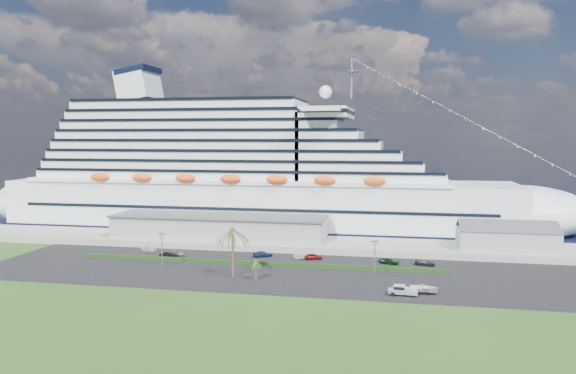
% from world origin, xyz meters
% --- Properties ---
extents(ground, '(420.00, 420.00, 0.00)m').
position_xyz_m(ground, '(0.00, 0.00, 0.00)').
color(ground, '#284C19').
rests_on(ground, ground).
extents(asphalt_lot, '(140.00, 38.00, 0.12)m').
position_xyz_m(asphalt_lot, '(0.00, 11.00, 0.06)').
color(asphalt_lot, black).
rests_on(asphalt_lot, ground).
extents(wharf, '(240.00, 20.00, 1.80)m').
position_xyz_m(wharf, '(0.00, 40.00, 0.90)').
color(wharf, gray).
rests_on(wharf, ground).
extents(water, '(420.00, 160.00, 0.02)m').
position_xyz_m(water, '(0.00, 130.00, 0.01)').
color(water, black).
rests_on(water, ground).
extents(cruise_ship, '(191.00, 38.00, 54.00)m').
position_xyz_m(cruise_ship, '(-21.53, 64.00, 16.69)').
color(cruise_ship, silver).
rests_on(cruise_ship, ground).
extents(terminal_building, '(61.00, 15.00, 6.30)m').
position_xyz_m(terminal_building, '(-25.00, 40.00, 5.01)').
color(terminal_building, gray).
rests_on(terminal_building, wharf).
extents(port_shed, '(24.00, 12.31, 7.37)m').
position_xyz_m(port_shed, '(52.00, 40.00, 4.40)').
color(port_shed, gray).
rests_on(port_shed, wharf).
extents(hedge, '(88.00, 1.10, 0.90)m').
position_xyz_m(hedge, '(-8.00, 16.00, 0.57)').
color(hedge, black).
rests_on(hedge, asphalt_lot).
extents(lamp_post_left, '(1.60, 0.35, 8.27)m').
position_xyz_m(lamp_post_left, '(-28.00, 8.00, 5.34)').
color(lamp_post_left, gray).
rests_on(lamp_post_left, asphalt_lot).
extents(lamp_post_right, '(1.60, 0.35, 8.27)m').
position_xyz_m(lamp_post_right, '(20.00, 8.00, 5.34)').
color(lamp_post_right, gray).
rests_on(lamp_post_right, asphalt_lot).
extents(palm_tall, '(8.82, 8.82, 11.13)m').
position_xyz_m(palm_tall, '(-10.00, 4.00, 9.20)').
color(palm_tall, '#47301E').
rests_on(palm_tall, ground).
extents(palm_short, '(3.53, 3.53, 4.56)m').
position_xyz_m(palm_short, '(-4.50, 2.50, 3.67)').
color(palm_short, '#47301E').
rests_on(palm_short, ground).
extents(parked_car_0, '(4.80, 3.06, 1.52)m').
position_xyz_m(parked_car_0, '(-39.16, 24.93, 0.88)').
color(parked_car_0, silver).
rests_on(parked_car_0, asphalt_lot).
extents(parked_car_1, '(4.82, 2.41, 1.52)m').
position_xyz_m(parked_car_1, '(-31.35, 19.49, 0.88)').
color(parked_car_1, black).
rests_on(parked_car_1, asphalt_lot).
extents(parked_car_2, '(4.87, 2.36, 1.34)m').
position_xyz_m(parked_car_2, '(-30.22, 21.20, 0.79)').
color(parked_car_2, gray).
rests_on(parked_car_2, asphalt_lot).
extents(parked_car_3, '(5.28, 3.76, 1.42)m').
position_xyz_m(parked_car_3, '(-8.55, 24.90, 0.83)').
color(parked_car_3, '#131D45').
rests_on(parked_car_3, asphalt_lot).
extents(parked_car_4, '(4.80, 3.39, 1.52)m').
position_xyz_m(parked_car_4, '(4.37, 24.40, 0.88)').
color(parked_car_4, '#610D0F').
rests_on(parked_car_4, asphalt_lot).
extents(parked_car_5, '(4.29, 2.03, 1.36)m').
position_xyz_m(parked_car_5, '(1.54, 24.44, 0.80)').
color(parked_car_5, '#979A9D').
rests_on(parked_car_5, asphalt_lot).
extents(parked_car_6, '(5.22, 3.55, 1.33)m').
position_xyz_m(parked_car_6, '(22.76, 23.19, 0.78)').
color(parked_car_6, black).
rests_on(parked_car_6, asphalt_lot).
extents(parked_car_7, '(5.09, 3.14, 1.38)m').
position_xyz_m(parked_car_7, '(31.03, 23.09, 0.81)').
color(parked_car_7, black).
rests_on(parked_car_7, asphalt_lot).
extents(pickup_truck, '(5.62, 2.36, 1.94)m').
position_xyz_m(pickup_truck, '(25.79, -3.39, 1.19)').
color(pickup_truck, black).
rests_on(pickup_truck, asphalt_lot).
extents(boat_trailer, '(6.31, 4.16, 1.80)m').
position_xyz_m(boat_trailer, '(29.86, -1.40, 1.31)').
color(boat_trailer, gray).
rests_on(boat_trailer, asphalt_lot).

